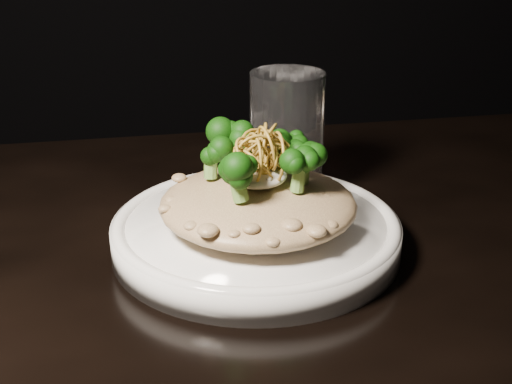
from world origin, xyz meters
The scene contains 7 objects.
table centered at (0.00, 0.00, 0.67)m, with size 1.10×0.80×0.75m.
plate centered at (0.02, 0.06, 0.76)m, with size 0.26×0.26×0.03m, color white.
risotto centered at (0.02, 0.06, 0.80)m, with size 0.17×0.17×0.04m, color brown.
broccoli centered at (0.02, 0.06, 0.84)m, with size 0.13×0.13×0.05m, color black, non-canonical shape.
cheese centered at (0.02, 0.06, 0.82)m, with size 0.05×0.05×0.01m, color white.
shallots centered at (0.03, 0.06, 0.84)m, with size 0.05×0.05×0.03m, color olive, non-canonical shape.
drinking_glass centered at (0.08, 0.17, 0.82)m, with size 0.08×0.08×0.13m, color silver.
Camera 1 is at (-0.08, -0.50, 1.05)m, focal length 50.00 mm.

